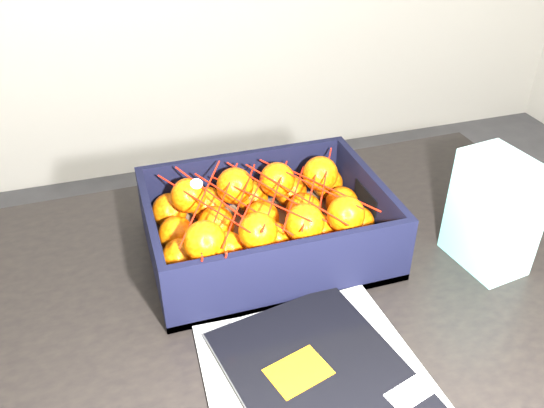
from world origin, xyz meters
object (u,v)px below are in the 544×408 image
object	(u,v)px
produce_crate	(266,232)
retail_carton	(494,213)
table	(266,352)
magazine_stack	(320,382)

from	to	relation	value
produce_crate	retail_carton	size ratio (longest dim) A/B	2.04
table	magazine_stack	distance (m)	0.19
table	retail_carton	size ratio (longest dim) A/B	6.58
magazine_stack	table	bearing A→B (deg)	97.91
retail_carton	table	bearing A→B (deg)	171.86
retail_carton	produce_crate	bearing A→B (deg)	150.31
table	magazine_stack	bearing A→B (deg)	-82.09
produce_crate	retail_carton	xyz separation A→B (m)	(0.33, -0.13, 0.06)
table	magazine_stack	size ratio (longest dim) A/B	3.86
magazine_stack	produce_crate	world-z (taller)	produce_crate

